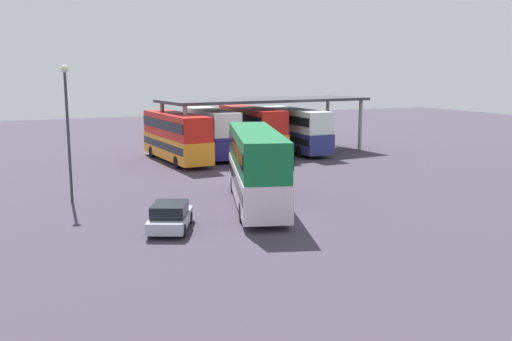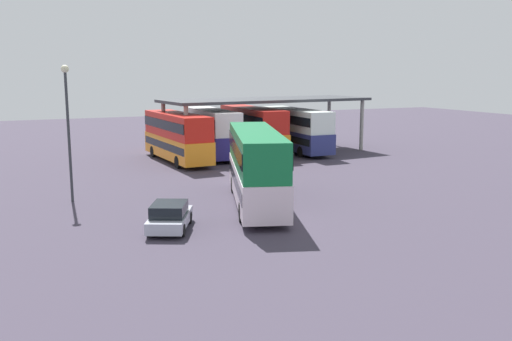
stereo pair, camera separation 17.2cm
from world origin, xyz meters
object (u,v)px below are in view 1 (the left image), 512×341
Objects in this scene: double_decker_mid_row at (211,131)px; double_decker_near_canopy at (176,135)px; lamppost_tall at (67,117)px; double_decker_end_of_row at (294,128)px; parked_hatchback at (170,217)px; double_decker_far_right at (251,128)px; double_decker_main at (256,165)px.

double_decker_near_canopy is at bearing 115.92° from double_decker_mid_row.
double_decker_mid_row is 19.19m from lamppost_tall.
double_decker_near_canopy is 1.05× the size of double_decker_mid_row.
lamppost_tall is (-21.71, -12.68, 2.72)m from double_decker_end_of_row.
double_decker_far_right reaches higher than parked_hatchback.
double_decker_main reaches higher than parked_hatchback.
double_decker_mid_row is at bearing 99.91° from double_decker_far_right.
lamppost_tall is at bearing 121.29° from double_decker_end_of_row.
double_decker_main is 2.86× the size of parked_hatchback.
double_decker_mid_row is (3.71, 1.53, 0.06)m from double_decker_near_canopy.
double_decker_far_right is 1.08× the size of double_decker_end_of_row.
double_decker_near_canopy is 11.87m from double_decker_end_of_row.
double_decker_mid_row is 1.30× the size of lamppost_tall.
double_decker_far_right is at bearing -77.89° from double_decker_near_canopy.
parked_hatchback is at bearing 159.65° from double_decker_near_canopy.
double_decker_far_right is 1.44× the size of lamppost_tall.
parked_hatchback is at bearing 158.52° from double_decker_mid_row.
double_decker_mid_row is at bearing 86.64° from double_decker_end_of_row.
parked_hatchback is 0.38× the size of double_decker_near_canopy.
double_decker_mid_row is 4.21m from double_decker_far_right.
double_decker_main is 21.69m from double_decker_end_of_row.
double_decker_main is 1.48× the size of lamppost_tall.
lamppost_tall reaches higher than double_decker_mid_row.
double_decker_mid_row is (4.11, 18.53, -0.03)m from double_decker_main.
lamppost_tall is at bearing 130.10° from double_decker_far_right.
double_decker_near_canopy reaches higher than parked_hatchback.
lamppost_tall is (-17.75, -13.87, 2.64)m from double_decker_far_right.
double_decker_far_right is (4.17, 0.57, 0.02)m from double_decker_mid_row.
double_decker_end_of_row is at bearing -104.64° from double_decker_far_right.
double_decker_mid_row reaches higher than double_decker_near_canopy.
parked_hatchback is 23.77m from double_decker_mid_row.
double_decker_end_of_row is (12.23, 17.91, -0.09)m from double_decker_main.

